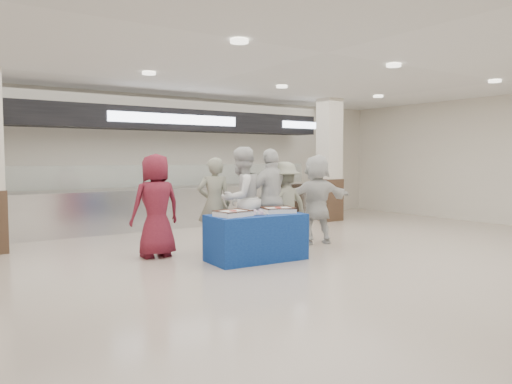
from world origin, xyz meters
TOP-DOWN VIEW (x-y plane):
  - ground at (0.00, 0.00)m, footprint 14.00×14.00m
  - serving_line at (0.00, 5.40)m, footprint 8.70×0.85m
  - column_right at (4.00, 4.20)m, footprint 0.55×0.55m
  - display_table at (-0.51, 1.06)m, footprint 1.60×0.88m
  - sheet_cake_left at (-0.95, 1.06)m, footprint 0.56×0.46m
  - sheet_cake_right at (-0.06, 1.06)m, footprint 0.59×0.51m
  - cupcake_tray at (-0.55, 1.07)m, footprint 0.48×0.44m
  - civilian_maroon at (-1.74, 2.22)m, footprint 0.85×0.56m
  - soldier_a at (-0.61, 2.23)m, footprint 0.72×0.62m
  - chef_tall at (-0.25, 1.89)m, footprint 1.04×0.89m
  - chef_short at (0.28, 1.70)m, footprint 1.09×0.50m
  - soldier_b at (0.56, 1.70)m, footprint 1.04×0.61m
  - civilian_white at (1.35, 1.70)m, footprint 1.68×0.85m

SIDE VIEW (x-z plane):
  - ground at x=0.00m, z-range 0.00..0.00m
  - display_table at x=-0.51m, z-range 0.00..0.75m
  - cupcake_tray at x=-0.55m, z-range 0.75..0.81m
  - soldier_b at x=0.56m, z-range 0.00..1.59m
  - sheet_cake_right at x=-0.06m, z-range 0.75..0.85m
  - sheet_cake_left at x=-0.95m, z-range 0.75..0.85m
  - soldier_a at x=-0.61m, z-range 0.00..1.67m
  - civilian_white at x=1.35m, z-range 0.00..1.73m
  - civilian_maroon at x=-1.74m, z-range 0.00..1.73m
  - chef_short at x=0.28m, z-range 0.00..1.83m
  - chef_tall at x=-0.25m, z-range 0.00..1.86m
  - serving_line at x=0.00m, z-range -0.24..2.56m
  - column_right at x=4.00m, z-range -0.07..3.13m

